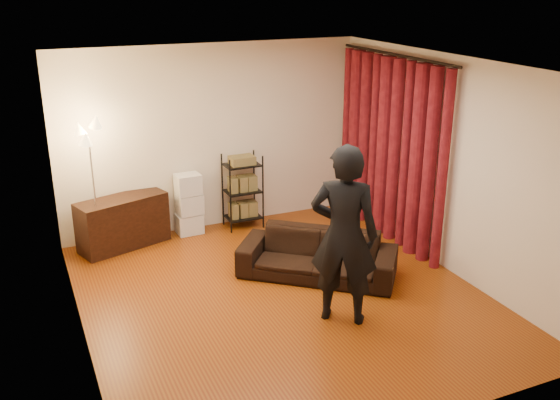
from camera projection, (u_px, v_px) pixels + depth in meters
name	position (u px, v px, depth m)	size (l,w,h in m)	color
floor	(282.00, 296.00, 7.37)	(5.00, 5.00, 0.00)	#803F0D
ceiling	(283.00, 65.00, 6.45)	(5.00, 5.00, 0.00)	white
wall_back	(213.00, 138.00, 9.06)	(5.00, 5.00, 0.00)	beige
wall_front	(416.00, 285.00, 4.75)	(5.00, 5.00, 0.00)	beige
wall_left	(71.00, 219.00, 6.05)	(5.00, 5.00, 0.00)	beige
wall_right	(447.00, 165.00, 7.76)	(5.00, 5.00, 0.00)	beige
curtain_rod	(396.00, 55.00, 8.27)	(0.04, 0.04, 2.65)	black
curtain	(389.00, 150.00, 8.71)	(0.22, 2.65, 2.55)	maroon
sofa	(317.00, 255.00, 7.78)	(1.93, 0.76, 0.56)	black
person	(344.00, 235.00, 6.57)	(0.73, 0.48, 1.99)	black
media_cabinet	(123.00, 222.00, 8.62)	(1.23, 0.46, 0.71)	black
storage_boxes	(189.00, 204.00, 9.02)	(0.37, 0.29, 0.91)	silver
wire_shelf	(243.00, 191.00, 9.24)	(0.51, 0.36, 1.12)	black
floor_lamp	(94.00, 191.00, 8.13)	(0.33, 0.33, 1.84)	silver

